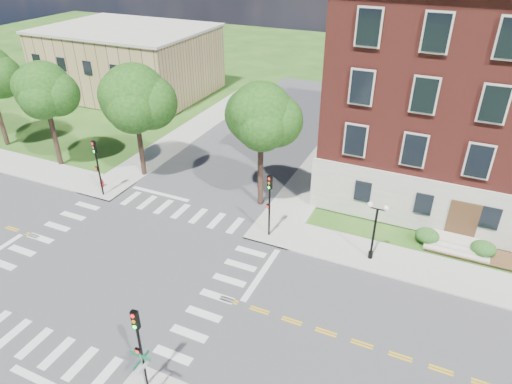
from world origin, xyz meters
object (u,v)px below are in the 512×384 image
at_px(traffic_signal_se, 139,340).
at_px(traffic_signal_nw, 97,161).
at_px(traffic_signal_ne, 269,198).
at_px(street_sign_pole, 143,369).
at_px(twin_lamp_west, 375,228).
at_px(fire_hydrant, 102,183).

distance_m(traffic_signal_se, traffic_signal_nw, 19.57).
xyz_separation_m(traffic_signal_se, traffic_signal_ne, (0.52, 13.88, 0.00)).
distance_m(traffic_signal_ne, street_sign_pole, 14.57).
relative_size(twin_lamp_west, street_sign_pole, 1.36).
bearing_deg(street_sign_pole, fire_hydrant, 136.13).
bearing_deg(traffic_signal_se, twin_lamp_west, 61.55).
bearing_deg(street_sign_pole, twin_lamp_west, 64.44).
bearing_deg(traffic_signal_se, fire_hydrant, 136.33).
distance_m(traffic_signal_nw, street_sign_pole, 20.48).
xyz_separation_m(traffic_signal_se, street_sign_pole, (0.59, -0.66, -0.88)).
distance_m(traffic_signal_se, twin_lamp_west, 16.24).
distance_m(traffic_signal_se, fire_hydrant, 21.19).
bearing_deg(street_sign_pole, traffic_signal_se, 131.47).
xyz_separation_m(traffic_signal_nw, twin_lamp_west, (21.94, 0.80, -0.66)).
height_order(traffic_signal_ne, fire_hydrant, traffic_signal_ne).
distance_m(traffic_signal_se, traffic_signal_ne, 13.89).
distance_m(traffic_signal_nw, twin_lamp_west, 21.96).
bearing_deg(traffic_signal_se, street_sign_pole, -48.53).
relative_size(traffic_signal_ne, fire_hydrant, 6.40).
distance_m(traffic_signal_ne, fire_hydrant, 15.96).
relative_size(twin_lamp_west, fire_hydrant, 5.64).
relative_size(traffic_signal_nw, fire_hydrant, 6.40).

